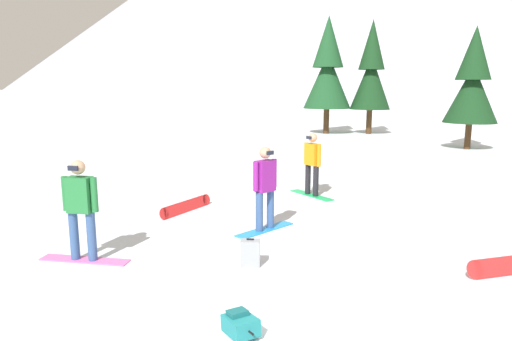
{
  "coord_description": "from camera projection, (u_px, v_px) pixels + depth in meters",
  "views": [
    {
      "loc": [
        1.8,
        -4.53,
        2.91
      ],
      "look_at": [
        -2.4,
        4.85,
        1.0
      ],
      "focal_mm": 31.64,
      "sensor_mm": 36.0,
      "label": 1
    }
  ],
  "objects": [
    {
      "name": "loose_snowboard_near_left",
      "position": [
        186.0,
        206.0,
        10.65
      ],
      "size": [
        0.33,
        1.77,
        0.27
      ],
      "color": "red",
      "rests_on": "ground_plane"
    },
    {
      "name": "backpack_teal",
      "position": [
        240.0,
        324.0,
        5.35
      ],
      "size": [
        0.56,
        0.53,
        0.29
      ],
      "color": "#1E7A7F",
      "rests_on": "ground_plane"
    },
    {
      "name": "peak_west_ridge",
      "position": [
        249.0,
        3.0,
        198.24
      ],
      "size": [
        201.81,
        201.81,
        75.2
      ],
      "color": "#9EA3B2",
      "rests_on": "ground_plane"
    },
    {
      "name": "backpack_grey",
      "position": [
        250.0,
        253.0,
        7.42
      ],
      "size": [
        0.37,
        0.34,
        0.47
      ],
      "color": "gray",
      "rests_on": "ground_plane"
    },
    {
      "name": "pine_tree_tall",
      "position": [
        371.0,
        72.0,
        27.7
      ],
      "size": [
        2.46,
        2.46,
        6.95
      ],
      "color": "#472D19",
      "rests_on": "ground_plane"
    },
    {
      "name": "snowboarder_foreground",
      "position": [
        81.0,
        209.0,
        7.5
      ],
      "size": [
        1.57,
        0.65,
        1.73
      ],
      "color": "pink",
      "rests_on": "ground_plane"
    },
    {
      "name": "snowboarder_midground",
      "position": [
        265.0,
        187.0,
        9.13
      ],
      "size": [
        0.8,
        1.45,
        1.74
      ],
      "color": "#1E8CD8",
      "rests_on": "ground_plane"
    },
    {
      "name": "snowboarder_background",
      "position": [
        312.0,
        163.0,
        12.09
      ],
      "size": [
        1.42,
        1.02,
        1.7
      ],
      "color": "#19B259",
      "rests_on": "ground_plane"
    },
    {
      "name": "pine_tree_twin",
      "position": [
        328.0,
        70.0,
        27.83
      ],
      "size": [
        2.94,
        2.94,
        7.19
      ],
      "color": "#472D19",
      "rests_on": "ground_plane"
    },
    {
      "name": "ground_plane",
      "position": [
        274.0,
        337.0,
        5.32
      ],
      "size": [
        800.0,
        800.0,
        0.0
      ],
      "primitive_type": "plane",
      "color": "silver"
    },
    {
      "name": "pine_tree_broad",
      "position": [
        473.0,
        83.0,
        20.85
      ],
      "size": [
        2.4,
        2.4,
        5.67
      ],
      "color": "#472D19",
      "rests_on": "ground_plane"
    }
  ]
}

